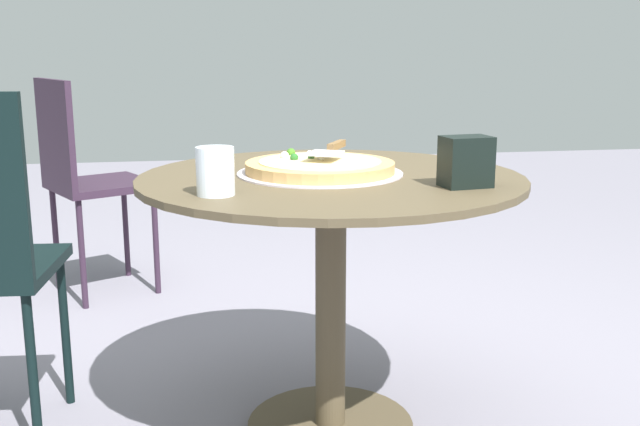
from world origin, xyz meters
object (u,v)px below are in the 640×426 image
at_px(drinking_cup, 215,171).
at_px(patio_chair_corner, 83,171).
at_px(pizza_server, 331,149).
at_px(napkin_dispenser, 466,162).
at_px(patio_table, 331,239).
at_px(pizza_on_tray, 320,168).

bearing_deg(drinking_cup, patio_chair_corner, 108.04).
relative_size(pizza_server, napkin_dispenser, 1.79).
height_order(drinking_cup, patio_chair_corner, patio_chair_corner).
relative_size(drinking_cup, napkin_dispenser, 0.90).
bearing_deg(patio_table, patio_chair_corner, 121.32).
distance_m(patio_table, napkin_dispenser, 0.41).
relative_size(pizza_on_tray, napkin_dispenser, 3.62).
distance_m(pizza_on_tray, drinking_cup, 0.36).
height_order(patio_table, patio_chair_corner, patio_chair_corner).
relative_size(patio_table, pizza_on_tray, 2.30).
bearing_deg(pizza_on_tray, napkin_dispenser, -37.71).
height_order(pizza_on_tray, patio_chair_corner, patio_chair_corner).
bearing_deg(pizza_server, patio_chair_corner, 123.33).
distance_m(patio_table, patio_chair_corner, 1.49).
distance_m(pizza_server, napkin_dispenser, 0.38).
bearing_deg(drinking_cup, patio_table, 35.16).
xyz_separation_m(pizza_on_tray, drinking_cup, (-0.27, -0.24, 0.04)).
bearing_deg(pizza_on_tray, patio_chair_corner, 121.12).
relative_size(pizza_server, patio_chair_corner, 0.23).
bearing_deg(drinking_cup, napkin_dispenser, 0.36).
relative_size(pizza_on_tray, patio_chair_corner, 0.48).
distance_m(pizza_on_tray, napkin_dispenser, 0.38).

